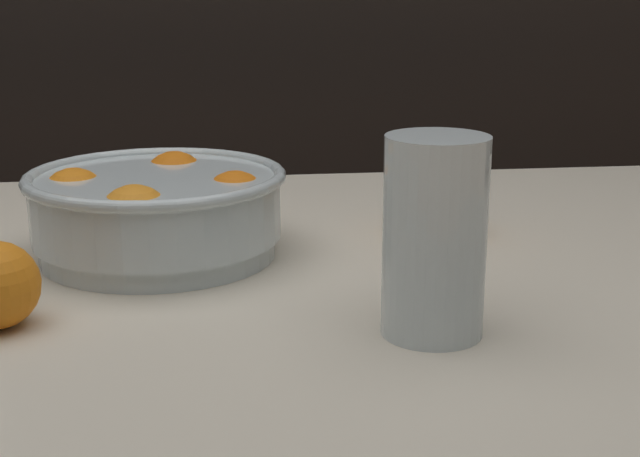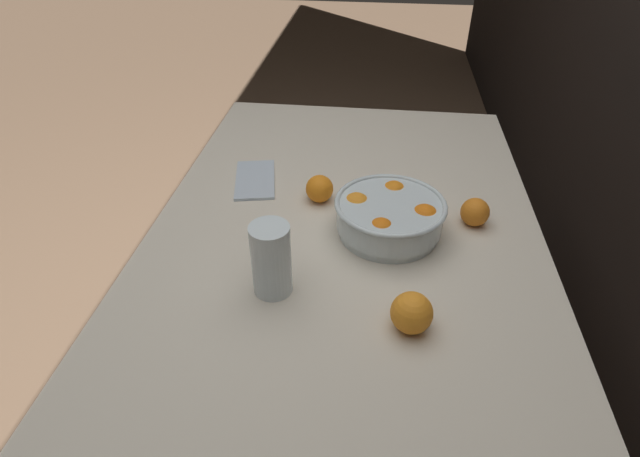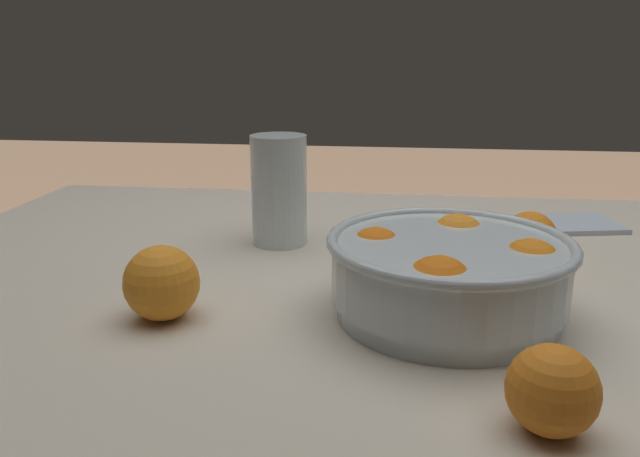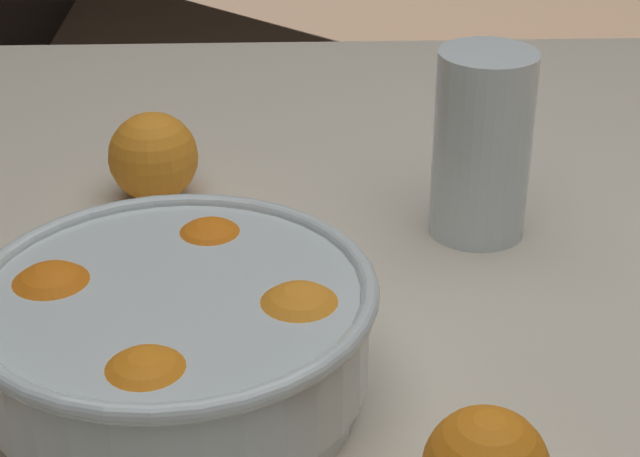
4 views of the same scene
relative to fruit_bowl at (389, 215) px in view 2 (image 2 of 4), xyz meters
name	(u,v)px [view 2 (image 2 of 4)]	position (x,y,z in m)	size (l,w,h in m)	color
ground_plane	(338,414)	(0.00, -0.10, -0.81)	(12.00, 12.00, 0.00)	brown
dining_table	(344,253)	(0.00, -0.10, -0.12)	(1.47, 0.93, 0.77)	beige
fruit_bowl	(389,215)	(0.00, 0.00, 0.00)	(0.26, 0.26, 0.09)	silver
juice_glass	(271,261)	(0.23, -0.23, 0.02)	(0.08, 0.08, 0.16)	#F4A314
orange_loose_near_bowl	(320,189)	(-0.12, -0.18, -0.01)	(0.07, 0.07, 0.07)	orange
orange_loose_front	(412,313)	(0.30, 0.05, -0.01)	(0.08, 0.08, 0.08)	orange
orange_loose_aside	(475,212)	(-0.06, 0.21, -0.01)	(0.07, 0.07, 0.07)	orange
napkin	(255,180)	(-0.19, -0.37, -0.05)	(0.20, 0.11, 0.01)	silver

